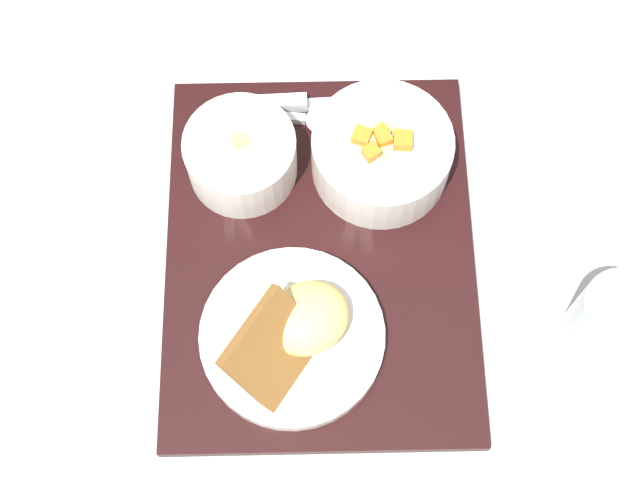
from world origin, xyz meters
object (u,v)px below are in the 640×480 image
object	(u,v)px
glass_water	(610,322)
knife	(291,103)
spoon	(313,119)
bowl_salad	(382,152)
plate_main	(294,333)
bowl_soup	(241,154)

from	to	relation	value
glass_water	knife	bearing A→B (deg)	-121.27
spoon	glass_water	bearing A→B (deg)	-33.74
bowl_salad	plate_main	bearing A→B (deg)	-17.17
plate_main	knife	distance (m)	0.26
bowl_salad	spoon	distance (m)	0.09
bowl_salad	glass_water	size ratio (longest dim) A/B	1.63
bowl_salad	spoon	size ratio (longest dim) A/B	0.90
bowl_salad	bowl_soup	distance (m)	0.14
plate_main	spoon	distance (m)	0.24
bowl_salad	spoon	bearing A→B (deg)	-119.85
bowl_salad	bowl_soup	size ratio (longest dim) A/B	1.25
bowl_soup	spoon	world-z (taller)	bowl_soup
bowl_salad	bowl_soup	bearing A→B (deg)	-81.05
bowl_soup	knife	world-z (taller)	bowl_soup
knife	spoon	xyz separation A→B (m)	(0.02, 0.03, -0.00)
spoon	glass_water	distance (m)	0.36
bowl_soup	knife	size ratio (longest dim) A/B	0.55
bowl_soup	glass_water	size ratio (longest dim) A/B	1.30
plate_main	bowl_salad	bearing A→B (deg)	162.83
bowl_salad	glass_water	world-z (taller)	same
glass_water	bowl_salad	bearing A→B (deg)	-121.70
bowl_salad	knife	size ratio (longest dim) A/B	0.69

